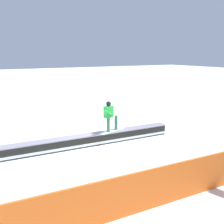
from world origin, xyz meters
The scene contains 4 objects.
ground_plane centered at (0.00, 0.00, 0.00)m, with size 120.00×120.00×0.00m, color white.
grind_box centered at (0.00, 0.00, 0.24)m, with size 7.95×1.02×0.52m.
snowboarder centered at (-0.94, 0.11, 1.30)m, with size 1.43×0.69×1.44m.
safety_fence centered at (0.00, 4.97, 0.58)m, with size 9.97×0.06×1.15m, color orange.
Camera 1 is at (4.05, 9.34, 4.01)m, focal length 38.42 mm.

